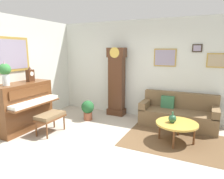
# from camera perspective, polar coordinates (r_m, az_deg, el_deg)

# --- Properties ---
(ground_plane) EXTENTS (6.40, 6.00, 0.10)m
(ground_plane) POSITION_cam_1_polar(r_m,az_deg,el_deg) (4.34, -3.16, -16.52)
(ground_plane) COLOR #B2A899
(wall_left) EXTENTS (0.13, 4.90, 2.80)m
(wall_left) POSITION_cam_1_polar(r_m,az_deg,el_deg) (5.61, -27.38, 4.22)
(wall_left) COLOR silver
(wall_left) RESTS_ON ground_plane
(wall_back) EXTENTS (5.30, 0.13, 2.80)m
(wall_back) POSITION_cam_1_polar(r_m,az_deg,el_deg) (6.08, 7.73, 5.73)
(wall_back) COLOR silver
(wall_back) RESTS_ON ground_plane
(area_rug) EXTENTS (2.10, 1.50, 0.01)m
(area_rug) POSITION_cam_1_polar(r_m,az_deg,el_deg) (4.77, 16.51, -13.63)
(area_rug) COLOR brown
(area_rug) RESTS_ON ground_plane
(piano) EXTENTS (0.87, 1.44, 1.17)m
(piano) POSITION_cam_1_polar(r_m,az_deg,el_deg) (5.53, -23.59, -4.22)
(piano) COLOR brown
(piano) RESTS_ON ground_plane
(piano_bench) EXTENTS (0.42, 0.70, 0.48)m
(piano_bench) POSITION_cam_1_polar(r_m,az_deg,el_deg) (5.07, -16.93, -7.27)
(piano_bench) COLOR brown
(piano_bench) RESTS_ON ground_plane
(grandfather_clock) EXTENTS (0.52, 0.34, 2.03)m
(grandfather_clock) POSITION_cam_1_polar(r_m,az_deg,el_deg) (6.11, 1.29, 1.69)
(grandfather_clock) COLOR #4C2B19
(grandfather_clock) RESTS_ON ground_plane
(couch) EXTENTS (1.90, 0.80, 0.84)m
(couch) POSITION_cam_1_polar(r_m,az_deg,el_deg) (5.63, 17.99, -6.50)
(couch) COLOR brown
(couch) RESTS_ON ground_plane
(coffee_table) EXTENTS (0.88, 0.88, 0.43)m
(coffee_table) POSITION_cam_1_polar(r_m,az_deg,el_deg) (4.62, 17.69, -9.19)
(coffee_table) COLOR gold
(coffee_table) RESTS_ON ground_plane
(mantel_clock) EXTENTS (0.13, 0.18, 0.38)m
(mantel_clock) POSITION_cam_1_polar(r_m,az_deg,el_deg) (5.58, -21.94, 3.86)
(mantel_clock) COLOR #4C2B19
(mantel_clock) RESTS_ON piano
(flower_vase) EXTENTS (0.26, 0.26, 0.58)m
(flower_vase) POSITION_cam_1_polar(r_m,az_deg,el_deg) (5.12, -27.78, 4.42)
(flower_vase) COLOR silver
(flower_vase) RESTS_ON piano
(green_jug) EXTENTS (0.17, 0.17, 0.24)m
(green_jug) POSITION_cam_1_polar(r_m,az_deg,el_deg) (4.57, 16.56, -7.82)
(green_jug) COLOR #234C33
(green_jug) RESTS_ON coffee_table
(potted_plant) EXTENTS (0.36, 0.36, 0.56)m
(potted_plant) POSITION_cam_1_polar(r_m,az_deg,el_deg) (5.80, -6.81, -5.40)
(potted_plant) COLOR #935138
(potted_plant) RESTS_ON ground_plane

